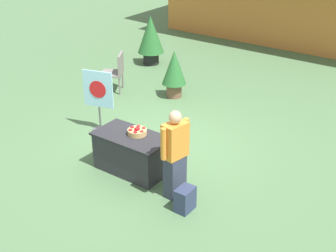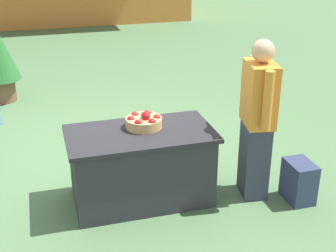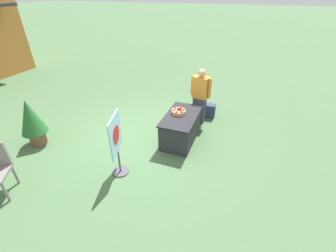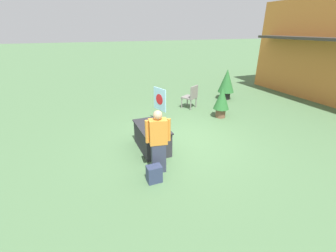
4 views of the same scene
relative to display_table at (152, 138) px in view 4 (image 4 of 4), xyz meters
The scene contains 9 objects.
ground_plane 1.08m from the display_table, 94.84° to the left, with size 120.00×120.00×0.00m, color #4C7047.
display_table is the anchor object (origin of this frame).
apple_basket 0.45m from the display_table, 57.03° to the left, with size 0.36×0.36×0.16m.
person_visitor 1.23m from the display_table, 10.45° to the right, with size 0.33×0.60×1.62m.
backpack 1.59m from the display_table, 16.93° to the right, with size 0.24×0.34×0.42m.
poster_board 1.90m from the display_table, 152.19° to the left, with size 0.67×0.36×1.39m.
patio_chair 4.05m from the display_table, 135.74° to the left, with size 0.75×0.75×1.03m.
potted_plant_far_left 3.71m from the display_table, 112.88° to the left, with size 0.62×0.62×1.23m.
potted_plant_near_left 6.23m from the display_table, 124.46° to the left, with size 0.79×0.79×1.49m.
Camera 4 is at (5.74, -2.83, 3.33)m, focal length 24.00 mm.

